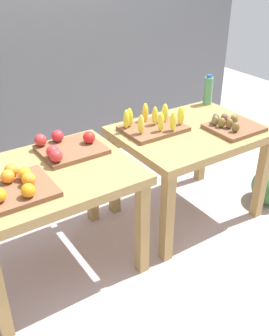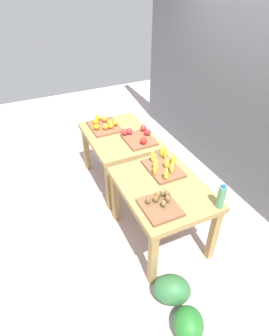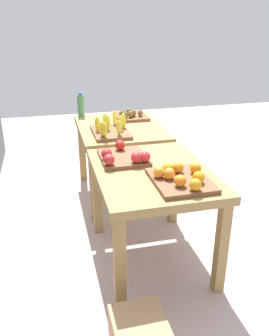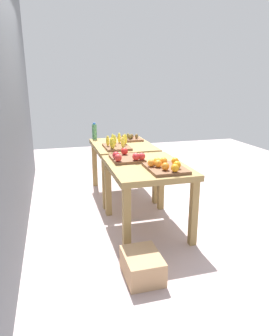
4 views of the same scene
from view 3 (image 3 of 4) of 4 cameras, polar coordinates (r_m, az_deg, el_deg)
ground_plane at (r=3.34m, az=-0.16°, el=-8.28°), size 8.00×8.00×0.00m
display_table_left at (r=2.56m, az=2.84°, el=-2.52°), size 1.04×0.80×0.74m
display_table_right at (r=3.57m, az=-2.34°, el=5.07°), size 1.04×0.80×0.74m
orange_bin at (r=2.32m, az=7.34°, el=-1.54°), size 0.45×0.37×0.11m
apple_bin at (r=2.66m, az=-1.80°, el=1.87°), size 0.41×0.35×0.11m
banana_crate at (r=3.28m, az=-3.82°, el=6.21°), size 0.44×0.32×0.17m
kiwi_bin at (r=3.79m, az=-0.63°, el=8.34°), size 0.36×0.32×0.10m
water_bottle at (r=3.90m, az=-8.55°, el=9.85°), size 0.07×0.07×0.25m
watermelon_pile at (r=4.55m, az=-1.08°, el=2.45°), size 0.72×0.43×0.27m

